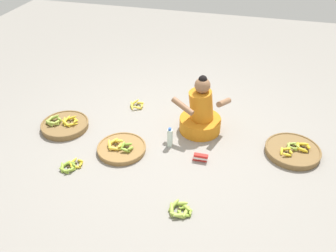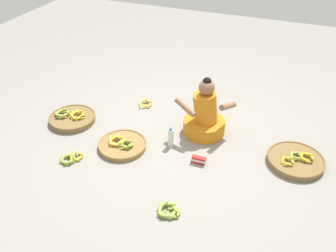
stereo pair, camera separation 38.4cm
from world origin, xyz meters
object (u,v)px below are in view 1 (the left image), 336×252
(banana_basket_front_left, at_px, (122,148))
(loose_bananas_front_right, at_px, (71,166))
(loose_bananas_mid_left, at_px, (181,210))
(vendor_woman_front, at_px, (201,114))
(banana_basket_near_bicycle, at_px, (293,150))
(packet_carton_stack, at_px, (200,157))
(banana_basket_back_left, at_px, (65,125))
(loose_bananas_near_vendor, at_px, (137,105))
(water_bottle, at_px, (170,138))

(banana_basket_front_left, distance_m, loose_bananas_front_right, 0.61)
(loose_bananas_mid_left, bearing_deg, vendor_woman_front, 92.87)
(vendor_woman_front, distance_m, loose_bananas_mid_left, 1.40)
(vendor_woman_front, relative_size, banana_basket_near_bicycle, 1.21)
(vendor_woman_front, relative_size, packet_carton_stack, 4.48)
(banana_basket_back_left, height_order, loose_bananas_front_right, banana_basket_back_left)
(vendor_woman_front, bearing_deg, banana_basket_back_left, -166.98)
(loose_bananas_mid_left, xyz_separation_m, packet_carton_stack, (0.04, 0.80, 0.02))
(banana_basket_near_bicycle, relative_size, loose_bananas_mid_left, 2.45)
(loose_bananas_near_vendor, height_order, loose_bananas_front_right, loose_bananas_near_vendor)
(vendor_woman_front, bearing_deg, loose_bananas_front_right, -139.57)
(loose_bananas_front_right, bearing_deg, loose_bananas_near_vendor, 77.85)
(loose_bananas_near_vendor, bearing_deg, packet_carton_stack, -40.55)
(loose_bananas_front_right, height_order, packet_carton_stack, packet_carton_stack)
(water_bottle, bearing_deg, banana_basket_front_left, -156.08)
(vendor_woman_front, distance_m, water_bottle, 0.52)
(loose_bananas_near_vendor, height_order, water_bottle, water_bottle)
(loose_bananas_front_right, bearing_deg, water_bottle, 34.27)
(vendor_woman_front, relative_size, banana_basket_front_left, 1.34)
(banana_basket_front_left, relative_size, water_bottle, 2.23)
(banana_basket_near_bicycle, xyz_separation_m, packet_carton_stack, (-1.02, -0.40, 0.00))
(banana_basket_near_bicycle, bearing_deg, loose_bananas_mid_left, -131.63)
(loose_bananas_mid_left, distance_m, packet_carton_stack, 0.80)
(water_bottle, relative_size, packet_carton_stack, 1.50)
(banana_basket_front_left, distance_m, water_bottle, 0.58)
(banana_basket_front_left, xyz_separation_m, packet_carton_stack, (0.93, 0.06, 0.01))
(banana_basket_front_left, height_order, loose_bananas_mid_left, banana_basket_front_left)
(banana_basket_front_left, xyz_separation_m, water_bottle, (0.53, 0.23, 0.08))
(loose_bananas_mid_left, bearing_deg, water_bottle, 110.25)
(loose_bananas_near_vendor, bearing_deg, loose_bananas_front_right, -102.15)
(loose_bananas_front_right, bearing_deg, banana_basket_near_bicycle, 20.23)
(water_bottle, bearing_deg, loose_bananas_front_right, -145.73)
(vendor_woman_front, xyz_separation_m, loose_bananas_mid_left, (0.07, -1.38, -0.22))
(banana_basket_back_left, distance_m, loose_bananas_near_vendor, 1.03)
(vendor_woman_front, height_order, loose_bananas_front_right, vendor_woman_front)
(vendor_woman_front, height_order, loose_bananas_mid_left, vendor_woman_front)
(banana_basket_near_bicycle, height_order, packet_carton_stack, banana_basket_near_bicycle)
(loose_bananas_near_vendor, distance_m, packet_carton_stack, 1.40)
(banana_basket_front_left, bearing_deg, loose_bananas_near_vendor, 97.96)
(vendor_woman_front, distance_m, loose_bananas_front_right, 1.66)
(banana_basket_near_bicycle, distance_m, water_bottle, 1.44)
(loose_bananas_front_right, distance_m, packet_carton_stack, 1.45)
(banana_basket_back_left, distance_m, packet_carton_stack, 1.81)
(vendor_woman_front, bearing_deg, water_bottle, -125.19)
(loose_bananas_near_vendor, relative_size, water_bottle, 0.87)
(loose_bananas_front_right, bearing_deg, banana_basket_back_left, 122.68)
(banana_basket_front_left, relative_size, banana_basket_near_bicycle, 0.91)
(banana_basket_front_left, relative_size, loose_bananas_mid_left, 2.22)
(loose_bananas_mid_left, bearing_deg, loose_bananas_near_vendor, 120.83)
(banana_basket_near_bicycle, height_order, loose_bananas_mid_left, banana_basket_near_bicycle)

